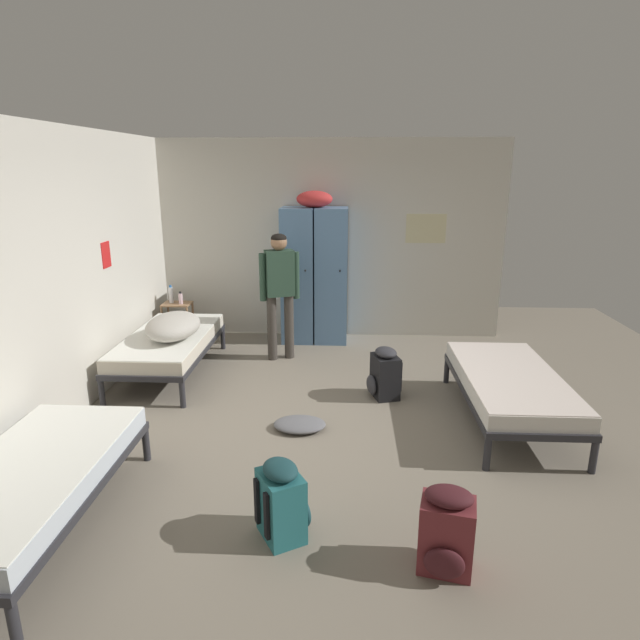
# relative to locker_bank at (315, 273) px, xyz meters

# --- Properties ---
(ground_plane) EXTENTS (9.16, 9.16, 0.00)m
(ground_plane) POSITION_rel_locker_bank_xyz_m (0.19, -2.58, -0.97)
(ground_plane) COLOR gray
(room_backdrop) EXTENTS (4.87, 5.78, 2.75)m
(room_backdrop) POSITION_rel_locker_bank_xyz_m (-1.11, -1.25, 0.41)
(room_backdrop) COLOR beige
(room_backdrop) RESTS_ON ground_plane
(locker_bank) EXTENTS (0.90, 0.55, 2.07)m
(locker_bank) POSITION_rel_locker_bank_xyz_m (0.00, 0.00, 0.00)
(locker_bank) COLOR #5B84B2
(locker_bank) RESTS_ON ground_plane
(shelf_unit) EXTENTS (0.38, 0.30, 0.57)m
(shelf_unit) POSITION_rel_locker_bank_xyz_m (-1.89, -0.23, -0.62)
(shelf_unit) COLOR #99704C
(shelf_unit) RESTS_ON ground_plane
(bed_left_front) EXTENTS (0.90, 1.90, 0.49)m
(bed_left_front) POSITION_rel_locker_bank_xyz_m (-1.64, -4.24, -0.59)
(bed_left_front) COLOR #28282D
(bed_left_front) RESTS_ON ground_plane
(bed_left_rear) EXTENTS (0.90, 1.90, 0.49)m
(bed_left_rear) POSITION_rel_locker_bank_xyz_m (-1.64, -1.38, -0.59)
(bed_left_rear) COLOR #28282D
(bed_left_rear) RESTS_ON ground_plane
(bed_right) EXTENTS (0.90, 1.90, 0.49)m
(bed_right) POSITION_rel_locker_bank_xyz_m (2.01, -2.42, -0.59)
(bed_right) COLOR #28282D
(bed_right) RESTS_ON ground_plane
(bedding_heap) EXTENTS (0.58, 0.86, 0.28)m
(bedding_heap) POSITION_rel_locker_bank_xyz_m (-1.52, -1.51, -0.34)
(bedding_heap) COLOR #B7B2A8
(bedding_heap) RESTS_ON bed_left_rear
(person_traveler) EXTENTS (0.48, 0.31, 1.60)m
(person_traveler) POSITION_rel_locker_bank_xyz_m (-0.39, -0.79, -0.01)
(person_traveler) COLOR #3D3833
(person_traveler) RESTS_ON ground_plane
(water_bottle) EXTENTS (0.06, 0.06, 0.25)m
(water_bottle) POSITION_rel_locker_bank_xyz_m (-1.97, -0.21, -0.29)
(water_bottle) COLOR white
(water_bottle) RESTS_ON shelf_unit
(lotion_bottle) EXTENTS (0.06, 0.06, 0.18)m
(lotion_bottle) POSITION_rel_locker_bank_xyz_m (-1.82, -0.27, -0.32)
(lotion_bottle) COLOR beige
(lotion_bottle) RESTS_ON shelf_unit
(backpack_black) EXTENTS (0.39, 0.37, 0.55)m
(backpack_black) POSITION_rel_locker_bank_xyz_m (0.85, -1.93, -0.71)
(backpack_black) COLOR black
(backpack_black) RESTS_ON ground_plane
(backpack_maroon) EXTENTS (0.36, 0.38, 0.55)m
(backpack_maroon) POSITION_rel_locker_bank_xyz_m (1.06, -4.48, -0.71)
(backpack_maroon) COLOR maroon
(backpack_maroon) RESTS_ON ground_plane
(backpack_teal) EXTENTS (0.41, 0.40, 0.55)m
(backpack_teal) POSITION_rel_locker_bank_xyz_m (0.04, -4.22, -0.71)
(backpack_teal) COLOR #23666B
(backpack_teal) RESTS_ON ground_plane
(clothes_pile_grey) EXTENTS (0.49, 0.36, 0.09)m
(clothes_pile_grey) POSITION_rel_locker_bank_xyz_m (0.02, -2.71, -0.92)
(clothes_pile_grey) COLOR slate
(clothes_pile_grey) RESTS_ON ground_plane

